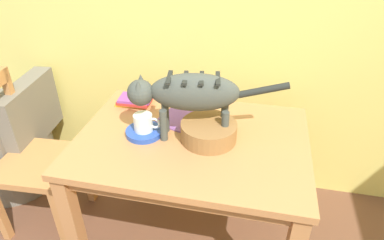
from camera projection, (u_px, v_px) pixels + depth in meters
The scene contains 9 objects.
dining_table at pixel (192, 153), 1.71m from camera, with size 1.13×0.82×0.73m.
cat at pixel (188, 94), 1.55m from camera, with size 0.73×0.21×0.33m.
saucer_bowl at pixel (144, 132), 1.68m from camera, with size 0.18×0.18×0.03m, color #294DB8.
coffee_mug at pixel (144, 123), 1.65m from camera, with size 0.14×0.09×0.09m.
magazine at pixel (187, 121), 1.78m from camera, with size 0.29×0.22×0.01m, color #8751A7.
book_stack at pixel (135, 100), 1.93m from camera, with size 0.21×0.14×0.04m.
wicker_basket at pixel (209, 131), 1.62m from camera, with size 0.27×0.27×0.09m.
wooden_chair_near at pixel (30, 160), 1.94m from camera, with size 0.45×0.45×0.94m.
wicker_armchair at pixel (13, 149), 2.34m from camera, with size 0.63×0.64×0.78m.
Camera 1 is at (0.22, -0.24, 1.68)m, focal length 31.57 mm.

